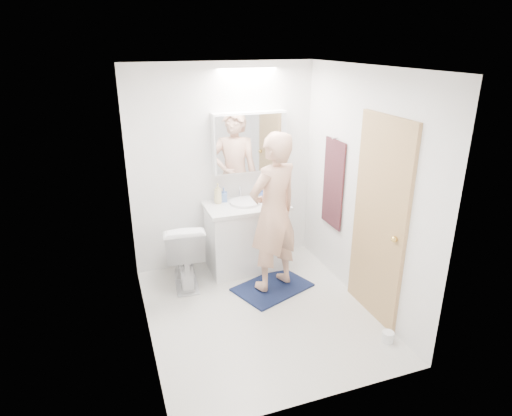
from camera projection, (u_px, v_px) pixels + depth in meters
name	position (u px, v px, depth m)	size (l,w,h in m)	color
floor	(260.00, 312.00, 4.50)	(2.50, 2.50, 0.00)	silver
ceiling	(260.00, 67.00, 3.64)	(2.50, 2.50, 0.00)	white
wall_back	(224.00, 168.00, 5.17)	(2.50, 2.50, 0.00)	white
wall_front	(323.00, 263.00, 2.97)	(2.50, 2.50, 0.00)	white
wall_left	(138.00, 218.00, 3.73)	(2.50, 2.50, 0.00)	white
wall_right	(363.00, 190.00, 4.42)	(2.50, 2.50, 0.00)	white
vanity_cabinet	(246.00, 238.00, 5.27)	(0.90, 0.55, 0.78)	white
countertop	(246.00, 206.00, 5.12)	(0.95, 0.58, 0.04)	silver
sink_basin	(245.00, 202.00, 5.13)	(0.36, 0.36, 0.03)	white
faucet	(240.00, 192.00, 5.28)	(0.02, 0.02, 0.16)	#B4B4B8
medicine_cabinet	(250.00, 142.00, 5.09)	(0.88, 0.14, 0.70)	white
mirror_panel	(252.00, 144.00, 5.02)	(0.84, 0.01, 0.66)	silver
toilet	(184.00, 252.00, 4.92)	(0.43, 0.76, 0.78)	white
bath_rug	(272.00, 287.00, 4.93)	(0.80, 0.55, 0.02)	#162647
person	(274.00, 213.00, 4.61)	(0.63, 0.41, 1.73)	tan
door	(379.00, 221.00, 4.17)	(0.04, 0.80, 2.00)	tan
door_knob	(394.00, 239.00, 3.92)	(0.06, 0.06, 0.06)	gold
towel	(333.00, 184.00, 4.93)	(0.02, 0.42, 1.00)	black
towel_hook	(335.00, 138.00, 4.74)	(0.02, 0.02, 0.07)	silver
soap_bottle_a	(218.00, 193.00, 5.11)	(0.09, 0.09, 0.24)	#CFC186
soap_bottle_b	(224.00, 195.00, 5.17)	(0.08, 0.08, 0.17)	#6085CE
toothbrush_cup	(262.00, 194.00, 5.32)	(0.09, 0.09, 0.09)	#4569D1
toilet_paper_roll	(388.00, 337.00, 4.05)	(0.11, 0.11, 0.10)	white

